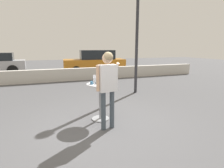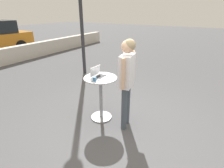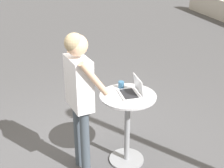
% 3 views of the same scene
% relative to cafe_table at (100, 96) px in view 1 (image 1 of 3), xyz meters
% --- Properties ---
extents(ground_plane, '(50.00, 50.00, 0.00)m').
position_rel_cafe_table_xyz_m(ground_plane, '(-0.15, -0.55, -0.63)').
color(ground_plane, '#4C4C4F').
extents(pavement_kerb, '(17.13, 0.35, 0.70)m').
position_rel_cafe_table_xyz_m(pavement_kerb, '(-0.15, 5.95, -0.28)').
color(pavement_kerb, beige).
rests_on(pavement_kerb, ground_plane).
extents(cafe_table, '(0.69, 0.69, 0.97)m').
position_rel_cafe_table_xyz_m(cafe_table, '(0.00, 0.00, 0.00)').
color(cafe_table, gray).
rests_on(cafe_table, ground_plane).
extents(laptop, '(0.32, 0.25, 0.22)m').
position_rel_cafe_table_xyz_m(laptop, '(0.00, 0.05, 0.39)').
color(laptop, silver).
rests_on(laptop, cafe_table).
extents(coffee_mug, '(0.11, 0.07, 0.08)m').
position_rel_cafe_table_xyz_m(coffee_mug, '(-0.22, -0.01, 0.38)').
color(coffee_mug, '#336084').
rests_on(coffee_mug, cafe_table).
extents(standing_person, '(0.56, 0.43, 1.79)m').
position_rel_cafe_table_xyz_m(standing_person, '(0.01, -0.59, 0.53)').
color(standing_person, '#424C56').
rests_on(standing_person, ground_plane).
extents(parked_car_further_down, '(4.68, 2.09, 1.69)m').
position_rel_cafe_table_xyz_m(parked_car_further_down, '(2.13, 8.84, 0.21)').
color(parked_car_further_down, '#B76B19').
rests_on(parked_car_further_down, ground_plane).
extents(street_lamp, '(0.32, 0.32, 4.41)m').
position_rel_cafe_table_xyz_m(street_lamp, '(2.19, 2.23, 2.21)').
color(street_lamp, '#2D2D33').
rests_on(street_lamp, ground_plane).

